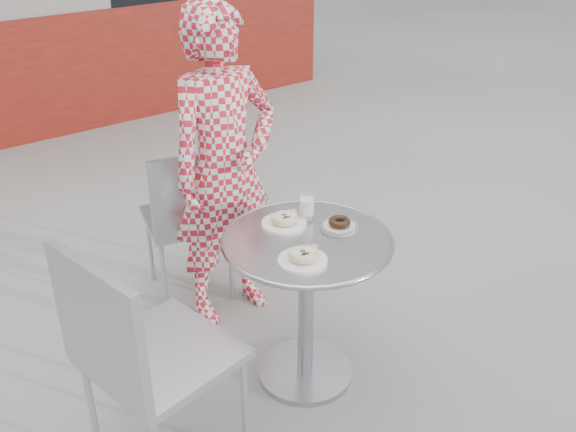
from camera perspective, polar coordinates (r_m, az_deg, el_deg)
ground at (r=3.00m, az=1.77°, el=-13.45°), size 60.00×60.00×0.00m
bistro_table at (r=2.65m, az=1.66°, el=-5.22°), size 0.70×0.70×0.71m
chair_far at (r=3.39m, az=-8.75°, el=-2.86°), size 0.50×0.50×0.86m
chair_left at (r=2.47m, az=-10.93°, el=-15.73°), size 0.54×0.54×0.97m
seated_person at (r=3.01m, az=-5.64°, el=4.09°), size 0.57×0.38×1.55m
plate_far at (r=2.65m, az=-0.30°, el=-0.40°), size 0.19×0.19×0.05m
plate_near at (r=2.40m, az=1.37°, el=-3.66°), size 0.19×0.19×0.05m
plate_checker at (r=2.64m, az=4.59°, el=-0.77°), size 0.16×0.16×0.04m
milk_cup at (r=2.69m, az=1.66°, el=0.76°), size 0.07×0.07×0.11m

